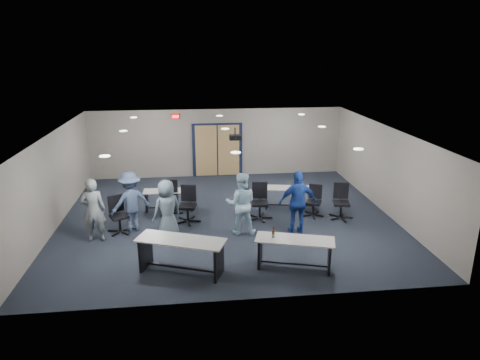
{
  "coord_description": "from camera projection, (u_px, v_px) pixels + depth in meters",
  "views": [
    {
      "loc": [
        -1.03,
        -12.2,
        5.08
      ],
      "look_at": [
        0.36,
        -0.3,
        1.29
      ],
      "focal_mm": 32.0,
      "sensor_mm": 36.0,
      "label": 1
    }
  ],
  "objects": [
    {
      "name": "person_gray",
      "position": [
        93.0,
        210.0,
        11.38
      ],
      "size": [
        0.67,
        0.46,
        1.76
      ],
      "primitive_type": "imported",
      "rotation": [
        0.0,
        0.0,
        3.21
      ],
      "color": "gray",
      "rests_on": "floor"
    },
    {
      "name": "chair_back_a",
      "position": [
        170.0,
        198.0,
        13.26
      ],
      "size": [
        0.69,
        0.69,
        1.07
      ],
      "primitive_type": null,
      "rotation": [
        0.0,
        0.0,
        -0.04
      ],
      "color": "black",
      "rests_on": "floor"
    },
    {
      "name": "table_front_left",
      "position": [
        181.0,
        250.0,
        9.85
      ],
      "size": [
        2.16,
        1.38,
        0.83
      ],
      "rotation": [
        0.0,
        0.0,
        -0.37
      ],
      "color": "#B2AFA8",
      "rests_on": "floor"
    },
    {
      "name": "ceiling_can_lights",
      "position": [
        226.0,
        130.0,
        12.63
      ],
      "size": [
        6.24,
        5.74,
        0.02
      ],
      "primitive_type": null,
      "color": "white",
      "rests_on": "ceiling"
    },
    {
      "name": "person_lightblue",
      "position": [
        241.0,
        203.0,
        11.85
      ],
      "size": [
        0.93,
        0.76,
        1.77
      ],
      "primitive_type": "imported",
      "rotation": [
        0.0,
        0.0,
        3.03
      ],
      "color": "#BDE6FB",
      "rests_on": "floor"
    },
    {
      "name": "person_back",
      "position": [
        131.0,
        202.0,
        12.02
      ],
      "size": [
        1.3,
        1.1,
        1.74
      ],
      "primitive_type": "imported",
      "rotation": [
        0.0,
        0.0,
        3.62
      ],
      "color": "#415275",
      "rests_on": "floor"
    },
    {
      "name": "table_back_right",
      "position": [
        290.0,
        194.0,
        13.83
      ],
      "size": [
        1.78,
        0.86,
        0.69
      ],
      "rotation": [
        0.0,
        0.0,
        -0.18
      ],
      "color": "#B2AFA8",
      "rests_on": "floor"
    },
    {
      "name": "chair_loose_right",
      "position": [
        341.0,
        202.0,
        12.96
      ],
      "size": [
        0.8,
        0.8,
        1.08
      ],
      "primitive_type": null,
      "rotation": [
        0.0,
        0.0,
        -0.2
      ],
      "color": "black",
      "rests_on": "floor"
    },
    {
      "name": "chair_back_c",
      "position": [
        260.0,
        202.0,
        12.91
      ],
      "size": [
        0.78,
        0.78,
        1.11
      ],
      "primitive_type": null,
      "rotation": [
        0.0,
        0.0,
        -0.12
      ],
      "color": "black",
      "rests_on": "floor"
    },
    {
      "name": "chair_loose_left",
      "position": [
        119.0,
        215.0,
        11.99
      ],
      "size": [
        0.88,
        0.88,
        1.05
      ],
      "primitive_type": null,
      "rotation": [
        0.0,
        0.0,
        0.44
      ],
      "color": "black",
      "rests_on": "floor"
    },
    {
      "name": "back_wall",
      "position": [
        217.0,
        143.0,
        17.05
      ],
      "size": [
        10.0,
        0.04,
        2.7
      ],
      "primitive_type": "cube",
      "color": "gray",
      "rests_on": "floor"
    },
    {
      "name": "right_wall",
      "position": [
        386.0,
        170.0,
        13.34
      ],
      "size": [
        0.04,
        9.0,
        2.7
      ],
      "primitive_type": "cube",
      "color": "gray",
      "rests_on": "floor"
    },
    {
      "name": "person_navy",
      "position": [
        298.0,
        202.0,
        11.86
      ],
      "size": [
        1.06,
        0.45,
        1.81
      ],
      "primitive_type": "imported",
      "rotation": [
        0.0,
        0.0,
        3.14
      ],
      "color": "navy",
      "rests_on": "floor"
    },
    {
      "name": "floor",
      "position": [
        227.0,
        217.0,
        13.2
      ],
      "size": [
        10.0,
        10.0,
        0.0
      ],
      "primitive_type": "plane",
      "color": "black",
      "rests_on": "ground"
    },
    {
      "name": "double_door",
      "position": [
        217.0,
        150.0,
        17.11
      ],
      "size": [
        2.0,
        0.07,
        2.2
      ],
      "color": "black",
      "rests_on": "back_wall"
    },
    {
      "name": "front_wall",
      "position": [
        246.0,
        241.0,
        8.53
      ],
      "size": [
        10.0,
        0.04,
        2.7
      ],
      "primitive_type": "cube",
      "color": "gray",
      "rests_on": "floor"
    },
    {
      "name": "chair_back_d",
      "position": [
        314.0,
        201.0,
        13.17
      ],
      "size": [
        0.82,
        0.82,
        0.97
      ],
      "primitive_type": null,
      "rotation": [
        0.0,
        0.0,
        -0.46
      ],
      "color": "black",
      "rests_on": "floor"
    },
    {
      "name": "ceiling",
      "position": [
        227.0,
        131.0,
        12.39
      ],
      "size": [
        10.0,
        9.0,
        0.04
      ],
      "primitive_type": "cube",
      "color": "silver",
      "rests_on": "back_wall"
    },
    {
      "name": "chair_back_b",
      "position": [
        187.0,
        205.0,
        12.69
      ],
      "size": [
        0.8,
        0.8,
        1.1
      ],
      "primitive_type": null,
      "rotation": [
        0.0,
        0.0,
        -0.18
      ],
      "color": "black",
      "rests_on": "floor"
    },
    {
      "name": "ceiling_projector",
      "position": [
        235.0,
        137.0,
        12.98
      ],
      "size": [
        0.35,
        0.32,
        0.37
      ],
      "color": "black",
      "rests_on": "ceiling"
    },
    {
      "name": "table_front_right",
      "position": [
        294.0,
        248.0,
        10.07
      ],
      "size": [
        1.93,
        1.11,
        1.02
      ],
      "rotation": [
        0.0,
        0.0,
        -0.29
      ],
      "color": "#B2AFA8",
      "rests_on": "floor"
    },
    {
      "name": "left_wall",
      "position": [
        53.0,
        181.0,
        12.24
      ],
      "size": [
        0.04,
        9.0,
        2.7
      ],
      "primitive_type": "cube",
      "color": "gray",
      "rests_on": "floor"
    },
    {
      "name": "exit_sign",
      "position": [
        176.0,
        116.0,
        16.49
      ],
      "size": [
        0.32,
        0.07,
        0.18
      ],
      "color": "black",
      "rests_on": "back_wall"
    },
    {
      "name": "person_plaid",
      "position": [
        167.0,
        210.0,
        11.55
      ],
      "size": [
        0.97,
        0.86,
        1.66
      ],
      "primitive_type": "imported",
      "rotation": [
        0.0,
        0.0,
        3.65
      ],
      "color": "slate",
      "rests_on": "floor"
    },
    {
      "name": "table_back_left",
      "position": [
        169.0,
        196.0,
        13.68
      ],
      "size": [
        1.62,
        0.58,
        0.76
      ],
      "rotation": [
        0.0,
        0.0,
        -0.02
      ],
      "color": "#B2AFA8",
      "rests_on": "floor"
    }
  ]
}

